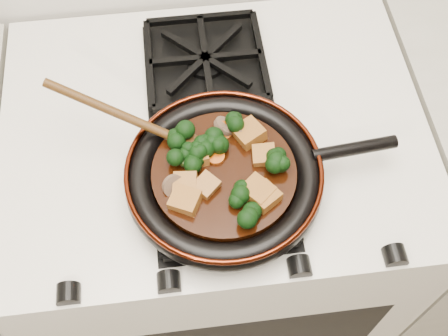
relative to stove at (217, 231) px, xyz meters
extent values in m
cube|color=white|center=(0.00, 0.00, 0.00)|extent=(0.76, 0.60, 0.90)
cylinder|color=black|center=(0.00, -0.13, 0.48)|extent=(0.29, 0.29, 0.01)
torus|color=black|center=(0.00, -0.13, 0.49)|extent=(0.32, 0.32, 0.04)
torus|color=#47160A|center=(0.00, -0.13, 0.51)|extent=(0.31, 0.31, 0.01)
cylinder|color=black|center=(0.22, -0.11, 0.51)|extent=(0.14, 0.03, 0.02)
cylinder|color=black|center=(0.00, -0.13, 0.50)|extent=(0.23, 0.23, 0.02)
cube|color=#945C22|center=(0.05, -0.07, 0.52)|extent=(0.06, 0.06, 0.03)
cube|color=#945C22|center=(-0.06, -0.15, 0.52)|extent=(0.04, 0.04, 0.03)
cube|color=#945C22|center=(0.05, -0.17, 0.52)|extent=(0.06, 0.06, 0.03)
cube|color=#945C22|center=(0.07, -0.11, 0.52)|extent=(0.04, 0.04, 0.02)
cube|color=#945C22|center=(-0.04, -0.10, 0.52)|extent=(0.04, 0.04, 0.02)
cube|color=#945C22|center=(-0.06, -0.18, 0.52)|extent=(0.06, 0.05, 0.03)
cube|color=#945C22|center=(-0.03, -0.15, 0.52)|extent=(0.05, 0.05, 0.02)
cube|color=#945C22|center=(0.06, -0.18, 0.52)|extent=(0.06, 0.06, 0.02)
cylinder|color=#B14304|center=(-0.04, -0.11, 0.51)|extent=(0.03, 0.03, 0.02)
cylinder|color=#B14304|center=(-0.01, -0.10, 0.51)|extent=(0.03, 0.03, 0.01)
cylinder|color=#B14304|center=(0.08, -0.12, 0.51)|extent=(0.03, 0.03, 0.01)
cylinder|color=#B14304|center=(0.01, -0.05, 0.51)|extent=(0.03, 0.03, 0.02)
cylinder|color=#B14304|center=(-0.05, -0.17, 0.51)|extent=(0.03, 0.03, 0.02)
cylinder|color=#B14304|center=(-0.06, -0.17, 0.51)|extent=(0.03, 0.03, 0.02)
cylinder|color=brown|center=(0.01, -0.05, 0.52)|extent=(0.05, 0.05, 0.03)
cylinder|color=brown|center=(0.04, -0.06, 0.52)|extent=(0.05, 0.05, 0.03)
cylinder|color=brown|center=(-0.08, -0.15, 0.52)|extent=(0.04, 0.04, 0.04)
cylinder|color=brown|center=(0.01, -0.05, 0.52)|extent=(0.04, 0.04, 0.03)
cylinder|color=brown|center=(0.04, -0.06, 0.52)|extent=(0.04, 0.04, 0.03)
ellipsoid|color=#45290E|center=(-0.05, -0.07, 0.51)|extent=(0.07, 0.06, 0.02)
cylinder|color=#45290E|center=(-0.16, -0.03, 0.55)|extent=(0.02, 0.02, 0.24)
camera|label=1|loc=(-0.05, -0.57, 1.27)|focal=45.00mm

